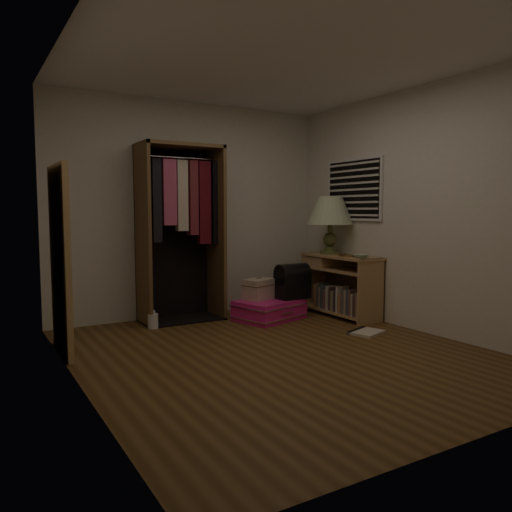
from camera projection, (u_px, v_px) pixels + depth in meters
name	position (u px, v px, depth m)	size (l,w,h in m)	color
ground	(281.00, 353.00, 4.53)	(4.00, 4.00, 0.00)	#543718
room_walls	(286.00, 187.00, 4.47)	(3.52, 4.02, 2.60)	silver
console_bookshelf	(339.00, 283.00, 6.16)	(0.42, 1.12, 0.75)	tan
open_wardrobe	(183.00, 218.00, 5.84)	(0.99, 0.50, 2.05)	brown
floor_mirror	(60.00, 260.00, 4.45)	(0.06, 0.80, 1.70)	tan
pink_suitcase	(269.00, 310.00, 5.93)	(0.91, 0.76, 0.24)	#E41B7C
train_case	(259.00, 289.00, 5.94)	(0.42, 0.35, 0.26)	#B6A78B
black_bag	(292.00, 281.00, 5.99)	(0.39, 0.26, 0.42)	black
table_lamp	(330.00, 212.00, 6.24)	(0.67, 0.67, 0.72)	#4B5529
brass_tray	(349.00, 255.00, 5.97)	(0.31, 0.31, 0.02)	#A6833F
ceramic_bowl	(361.00, 256.00, 5.73)	(0.17, 0.17, 0.04)	#9FBFA6
white_jug	(153.00, 321.00, 5.49)	(0.14, 0.14, 0.20)	white
floor_book	(365.00, 332.00, 5.27)	(0.41, 0.37, 0.03)	beige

